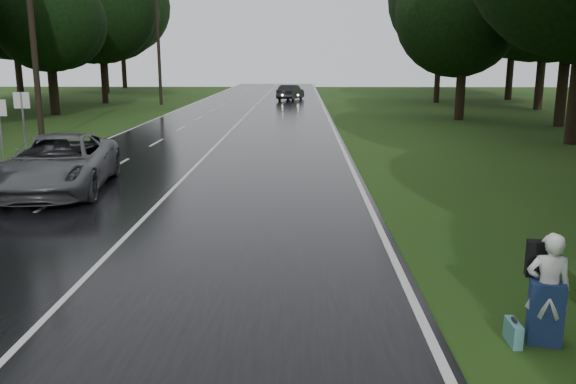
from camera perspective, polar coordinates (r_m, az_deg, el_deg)
ground at (r=9.75m, az=-23.21°, el=-12.24°), size 160.00×160.00×0.00m
road at (r=28.55m, az=-6.69°, el=4.70°), size 12.00×140.00×0.04m
lane_center at (r=28.55m, az=-6.69°, el=4.75°), size 0.12×140.00×0.01m
grey_car at (r=19.12m, az=-21.27°, el=2.61°), size 3.59×6.38×1.68m
far_car at (r=58.64m, az=0.25°, el=9.58°), size 2.73×4.73×1.47m
hitchhiker at (r=9.12m, az=23.69°, el=-8.87°), size 0.67×0.62×1.63m
suitcase at (r=9.15m, az=20.89°, el=-12.56°), size 0.14×0.47×0.33m
utility_pole_mid at (r=30.84m, az=-22.60°, el=4.37°), size 1.80×0.28×10.14m
utility_pole_far at (r=54.22m, az=-12.13°, el=8.23°), size 1.80×0.28×10.42m
road_sign_a at (r=24.61m, az=-25.67°, el=2.21°), size 0.60×0.10×2.50m
road_sign_b at (r=26.28m, az=-23.86°, el=2.97°), size 0.64×0.10×2.67m
tree_left_e at (r=46.51m, az=-21.50°, el=6.94°), size 7.64×7.64×11.94m
tree_left_f at (r=57.42m, az=-17.18°, el=8.18°), size 9.19×9.19×14.36m
tree_right_d at (r=31.35m, az=25.64°, el=4.21°), size 9.93×9.93×15.52m
tree_right_e at (r=41.29m, az=16.13°, el=6.71°), size 7.27×7.27×11.36m
tree_right_f at (r=57.57m, az=14.09°, el=8.38°), size 10.28×10.28×16.06m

